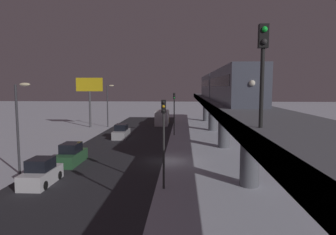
{
  "coord_description": "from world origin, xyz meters",
  "views": [
    {
      "loc": [
        -1.57,
        29.3,
        7.32
      ],
      "look_at": [
        0.73,
        -15.69,
        2.73
      ],
      "focal_mm": 32.41,
      "sensor_mm": 36.0,
      "label": 1
    }
  ],
  "objects": [
    {
      "name": "ground_plane",
      "position": [
        0.0,
        0.0,
        0.0
      ],
      "size": [
        240.0,
        240.0,
        0.0
      ],
      "primitive_type": "plane",
      "color": "silver"
    },
    {
      "name": "avenue_asphalt",
      "position": [
        5.93,
        0.0,
        0.0
      ],
      "size": [
        11.0,
        85.81,
        0.01
      ],
      "primitive_type": "cube",
      "color": "#28282D",
      "rests_on": "ground_plane"
    },
    {
      "name": "elevated_railway",
      "position": [
        -6.37,
        0.0,
        4.91
      ],
      "size": [
        5.0,
        85.81,
        5.71
      ],
      "color": "slate",
      "rests_on": "ground_plane"
    },
    {
      "name": "subway_train",
      "position": [
        -6.46,
        -11.08,
        7.49
      ],
      "size": [
        2.94,
        36.87,
        3.4
      ],
      "color": "#4C5160",
      "rests_on": "elevated_railway"
    },
    {
      "name": "rail_signal",
      "position": [
        -4.62,
        17.27,
        8.43
      ],
      "size": [
        0.36,
        0.41,
        4.0
      ],
      "color": "black",
      "rests_on": "elevated_railway"
    },
    {
      "name": "sedan_white",
      "position": [
        9.13,
        7.56,
        0.78
      ],
      "size": [
        1.91,
        4.06,
        1.97
      ],
      "color": "silver",
      "rests_on": "ground_plane"
    },
    {
      "name": "sedan_silver",
      "position": [
        7.33,
        -13.33,
        0.8
      ],
      "size": [
        1.8,
        4.71,
        1.97
      ],
      "color": "#B2B2B7",
      "rests_on": "ground_plane"
    },
    {
      "name": "sedan_green",
      "position": [
        9.13,
        1.42,
        0.8
      ],
      "size": [
        1.8,
        4.45,
        1.97
      ],
      "color": "#2D6038",
      "rests_on": "ground_plane"
    },
    {
      "name": "box_truck",
      "position": [
        2.53,
        -29.1,
        1.35
      ],
      "size": [
        2.4,
        7.4,
        2.8
      ],
      "color": "gold",
      "rests_on": "ground_plane"
    },
    {
      "name": "traffic_light_near",
      "position": [
        -0.17,
        8.13,
        4.2
      ],
      "size": [
        0.32,
        0.44,
        6.4
      ],
      "color": "#2D2D2D",
      "rests_on": "ground_plane"
    },
    {
      "name": "traffic_light_mid",
      "position": [
        -0.17,
        -16.09,
        4.2
      ],
      "size": [
        0.32,
        0.44,
        6.4
      ],
      "color": "#2D2D2D",
      "rests_on": "ground_plane"
    },
    {
      "name": "commercial_billboard",
      "position": [
        15.29,
        -24.48,
        6.83
      ],
      "size": [
        4.8,
        0.36,
        8.9
      ],
      "color": "#4C4C51",
      "rests_on": "ground_plane"
    },
    {
      "name": "street_lamp_near",
      "position": [
        12.0,
        5.0,
        4.81
      ],
      "size": [
        1.35,
        0.44,
        7.65
      ],
      "color": "#38383D",
      "rests_on": "ground_plane"
    },
    {
      "name": "street_lamp_far",
      "position": [
        12.0,
        -25.0,
        4.81
      ],
      "size": [
        1.35,
        0.44,
        7.65
      ],
      "color": "#38383D",
      "rests_on": "ground_plane"
    }
  ]
}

